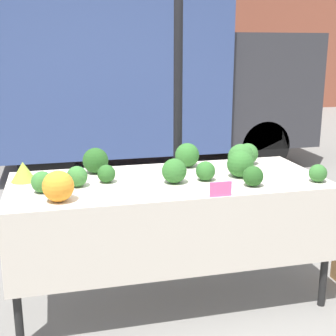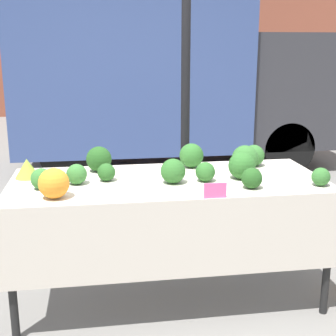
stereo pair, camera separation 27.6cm
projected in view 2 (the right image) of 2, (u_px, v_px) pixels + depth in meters
ground_plane at (168, 294)px, 3.37m from camera, size 40.00×40.00×0.00m
building_facade at (112, 21)px, 12.05m from camera, size 16.00×0.60×4.75m
tent_pole at (185, 118)px, 3.68m from camera, size 0.07×0.07×2.38m
parked_truck at (165, 75)px, 6.85m from camera, size 4.56×2.02×2.53m
market_table at (170, 197)px, 3.11m from camera, size 2.11×0.90×0.86m
orange_cauliflower at (54, 183)px, 2.74m from camera, size 0.18×0.18×0.18m
romanesco_head at (27, 168)px, 3.18m from camera, size 0.17×0.17×0.13m
broccoli_head_0 at (242, 166)px, 3.15m from camera, size 0.18×0.18×0.18m
broccoli_head_1 at (254, 156)px, 3.49m from camera, size 0.16×0.16×0.16m
broccoli_head_2 at (245, 159)px, 3.33m from camera, size 0.19×0.19×0.19m
broccoli_head_3 at (252, 178)px, 2.94m from camera, size 0.13×0.13×0.13m
broccoli_head_4 at (106, 172)px, 3.11m from camera, size 0.12×0.12×0.12m
broccoli_head_5 at (205, 172)px, 3.09m from camera, size 0.13×0.13×0.13m
broccoli_head_6 at (321, 177)px, 3.00m from camera, size 0.12×0.12×0.12m
broccoli_head_7 at (41, 179)px, 2.93m from camera, size 0.13×0.13×0.13m
broccoli_head_8 at (191, 155)px, 3.45m from camera, size 0.18×0.18×0.18m
broccoli_head_9 at (77, 174)px, 3.03m from camera, size 0.13×0.13×0.13m
broccoli_head_10 at (173, 171)px, 3.05m from camera, size 0.16×0.16×0.16m
broccoli_head_11 at (99, 159)px, 3.34m from camera, size 0.18×0.18×0.18m
price_sign at (215, 191)px, 2.76m from camera, size 0.14×0.01×0.09m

